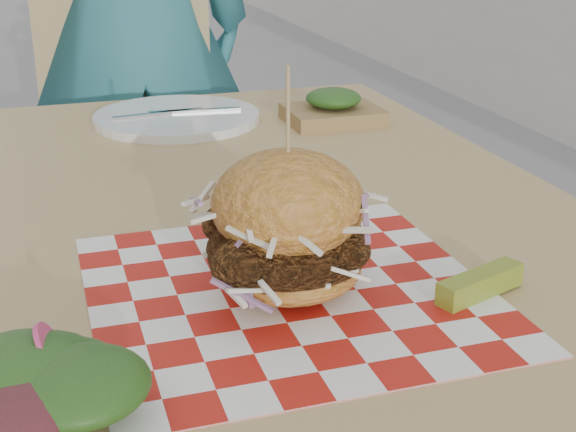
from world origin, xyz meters
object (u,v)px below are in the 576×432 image
(diner, at_px, (133,20))
(patio_table, at_px, (243,270))
(sandwich, at_px, (288,232))
(patio_chair, at_px, (140,136))

(diner, xyz_separation_m, patio_table, (-0.03, -1.14, -0.15))
(sandwich, bearing_deg, patio_chair, 88.88)
(diner, height_order, sandwich, diner)
(diner, relative_size, patio_table, 1.36)
(patio_table, distance_m, patio_chair, 1.06)
(patio_chair, bearing_deg, sandwich, -83.28)
(patio_chair, distance_m, sandwich, 1.30)
(patio_chair, relative_size, sandwich, 4.57)
(patio_chair, bearing_deg, patio_table, -82.89)
(patio_table, relative_size, patio_chair, 1.26)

